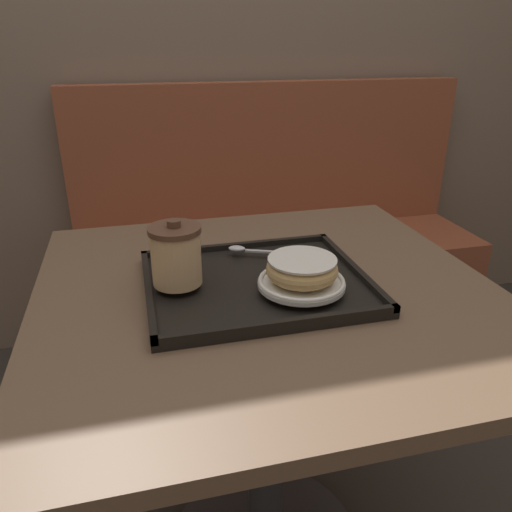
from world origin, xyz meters
name	(u,v)px	position (x,y,z in m)	size (l,w,h in m)	color
wall_behind	(184,20)	(0.00, 1.10, 1.20)	(8.00, 0.05, 2.40)	#7A6656
booth_bench	(278,270)	(0.29, 0.87, 0.32)	(1.48, 0.44, 1.00)	brown
cafe_table	(267,365)	(0.00, 0.00, 0.54)	(0.85, 0.82, 0.71)	brown
serving_tray	(256,284)	(-0.02, 0.01, 0.72)	(0.41, 0.34, 0.02)	black
coffee_cup_front	(176,255)	(-0.17, 0.01, 0.79)	(0.09, 0.09, 0.12)	#E0B784
plate_with_chocolate_donut	(301,282)	(0.05, -0.05, 0.75)	(0.16, 0.16, 0.01)	white
donut_chocolate_glazed	(302,269)	(0.05, -0.05, 0.77)	(0.13, 0.13, 0.04)	#DBB270
spoon	(245,249)	(-0.02, 0.12, 0.74)	(0.13, 0.06, 0.01)	silver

